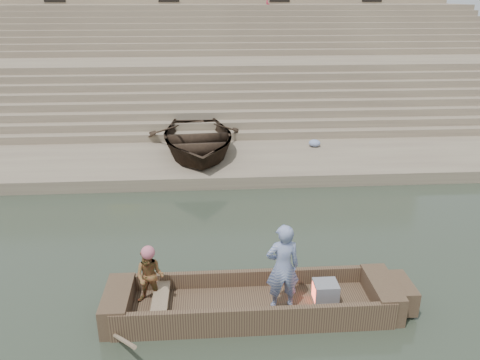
{
  "coord_description": "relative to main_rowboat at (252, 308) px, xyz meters",
  "views": [
    {
      "loc": [
        0.33,
        -7.73,
        5.79
      ],
      "look_at": [
        1.07,
        3.29,
        1.4
      ],
      "focal_mm": 35.14,
      "sensor_mm": 36.0,
      "label": 1
    }
  ],
  "objects": [
    {
      "name": "ground",
      "position": [
        -1.07,
        0.21,
        -0.11
      ],
      "size": [
        120.0,
        120.0,
        0.0
      ],
      "primitive_type": "plane",
      "color": "#2B3528",
      "rests_on": "ground"
    },
    {
      "name": "lower_landing",
      "position": [
        -1.07,
        8.21,
        0.09
      ],
      "size": [
        32.0,
        4.0,
        0.4
      ],
      "primitive_type": "cube",
      "color": "gray",
      "rests_on": "ground"
    },
    {
      "name": "mid_landing",
      "position": [
        -1.07,
        15.71,
        1.29
      ],
      "size": [
        32.0,
        3.0,
        2.8
      ],
      "primitive_type": "cube",
      "color": "gray",
      "rests_on": "ground"
    },
    {
      "name": "upper_landing",
      "position": [
        -1.07,
        22.71,
        2.49
      ],
      "size": [
        32.0,
        3.0,
        5.2
      ],
      "primitive_type": "cube",
      "color": "gray",
      "rests_on": "ground"
    },
    {
      "name": "ghat_steps",
      "position": [
        -1.07,
        17.4,
        1.69
      ],
      "size": [
        32.0,
        11.0,
        5.2
      ],
      "color": "gray",
      "rests_on": "ground"
    },
    {
      "name": "main_rowboat",
      "position": [
        0.0,
        0.0,
        0.0
      ],
      "size": [
        5.0,
        1.3,
        0.22
      ],
      "primitive_type": "cube",
      "color": "brown",
      "rests_on": "ground"
    },
    {
      "name": "rowboat_trim",
      "position": [
        0.21,
        -0.0,
        0.2
      ],
      "size": [
        6.04,
        2.63,
        1.83
      ],
      "color": "brown",
      "rests_on": "ground"
    },
    {
      "name": "standing_man",
      "position": [
        0.55,
        -0.13,
        0.98
      ],
      "size": [
        0.67,
        0.47,
        1.74
      ],
      "primitive_type": "imported",
      "rotation": [
        0.0,
        0.0,
        3.22
      ],
      "color": "navy",
      "rests_on": "main_rowboat"
    },
    {
      "name": "rowing_man",
      "position": [
        -1.94,
        0.18,
        0.69
      ],
      "size": [
        0.64,
        0.54,
        1.16
      ],
      "primitive_type": "imported",
      "rotation": [
        0.0,
        0.0,
        -0.19
      ],
      "color": "#216421",
      "rests_on": "main_rowboat"
    },
    {
      "name": "television",
      "position": [
        1.41,
        0.0,
        0.31
      ],
      "size": [
        0.46,
        0.42,
        0.4
      ],
      "color": "slate",
      "rests_on": "main_rowboat"
    },
    {
      "name": "beached_rowboat",
      "position": [
        -1.2,
        8.79,
        0.84
      ],
      "size": [
        4.18,
        5.58,
        1.1
      ],
      "primitive_type": "imported",
      "rotation": [
        0.0,
        0.0,
        0.07
      ],
      "color": "#2D2116",
      "rests_on": "lower_landing"
    },
    {
      "name": "cloth_bundles",
      "position": [
        -4.17,
        8.89,
        0.42
      ],
      "size": [
        15.21,
        1.2,
        0.26
      ],
      "color": "#3F5999",
      "rests_on": "lower_landing"
    }
  ]
}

